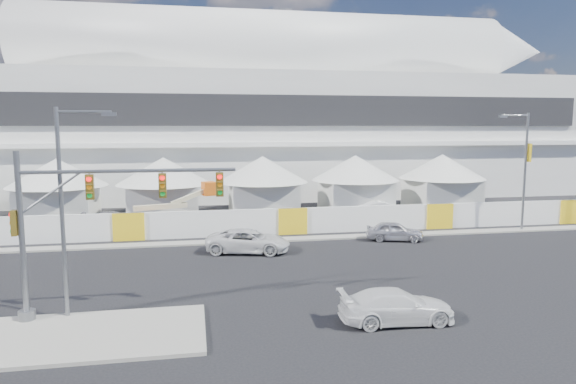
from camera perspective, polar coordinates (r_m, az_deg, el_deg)
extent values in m
plane|color=black|center=(24.68, -6.98, -12.10)|extent=(160.00, 160.00, 0.00)
cube|color=gray|center=(22.31, -22.57, -14.58)|extent=(10.00, 5.00, 0.15)
cube|color=gray|center=(42.40, 20.01, -4.16)|extent=(80.00, 1.20, 0.12)
cube|color=silver|center=(65.91, -2.34, 6.31)|extent=(80.00, 24.00, 14.00)
cube|color=black|center=(53.92, -0.51, 9.06)|extent=(68.00, 0.30, 3.20)
cube|color=white|center=(53.69, -0.46, 5.33)|extent=(72.00, 0.80, 0.50)
cylinder|color=white|center=(64.64, -2.13, 15.88)|extent=(57.60, 8.40, 8.40)
cylinder|color=white|center=(64.89, -0.32, 15.48)|extent=(51.60, 6.80, 6.80)
cylinder|color=white|center=(65.21, 1.47, 15.06)|extent=(45.60, 5.20, 5.20)
cone|color=white|center=(76.60, 23.77, 14.10)|extent=(8.00, 7.60, 7.60)
cube|color=silver|center=(49.13, -24.11, -1.13)|extent=(6.00, 6.00, 3.00)
cone|color=silver|center=(48.83, -24.28, 2.01)|extent=(8.40, 8.40, 2.40)
cube|color=silver|center=(47.79, -13.57, -0.91)|extent=(6.00, 6.00, 3.00)
cone|color=silver|center=(47.49, -13.67, 2.32)|extent=(8.40, 8.40, 2.40)
cube|color=silver|center=(48.13, -2.82, -0.65)|extent=(6.00, 6.00, 3.00)
cone|color=silver|center=(47.83, -2.84, 2.55)|extent=(8.40, 8.40, 2.40)
cube|color=silver|center=(50.11, 7.44, -0.39)|extent=(6.00, 6.00, 3.00)
cone|color=silver|center=(49.82, 7.49, 2.69)|extent=(8.40, 8.40, 2.40)
cube|color=silver|center=(53.55, 16.64, -0.14)|extent=(6.00, 6.00, 3.00)
cone|color=silver|center=(53.28, 16.75, 2.74)|extent=(8.40, 8.40, 2.40)
cube|color=white|center=(39.11, 0.50, -3.25)|extent=(70.00, 0.25, 2.00)
imported|color=silver|center=(37.74, 11.76, -4.27)|extent=(2.75, 4.35, 1.38)
imported|color=silver|center=(33.66, -4.44, -5.45)|extent=(3.75, 5.87, 1.51)
imported|color=silver|center=(22.48, 11.96, -12.29)|extent=(2.17, 4.93, 1.41)
imported|color=white|center=(47.44, 10.43, -1.85)|extent=(1.70, 4.34, 1.41)
imported|color=black|center=(51.85, 27.54, -1.81)|extent=(2.48, 4.33, 1.39)
imported|color=#BAB9BE|center=(43.04, -18.77, -3.05)|extent=(2.34, 5.08, 1.44)
cylinder|color=slate|center=(23.76, -27.47, -4.46)|extent=(0.24, 0.24, 7.06)
cylinder|color=slate|center=(24.61, -27.01, -12.07)|extent=(0.69, 0.69, 0.40)
cylinder|color=slate|center=(22.47, -17.11, 2.25)|extent=(8.78, 0.16, 0.16)
cube|color=#594714|center=(22.79, -21.16, 0.51)|extent=(0.32, 0.22, 1.05)
cube|color=#594714|center=(22.42, -13.76, 0.70)|extent=(0.32, 0.22, 1.05)
cube|color=#594714|center=(22.41, -7.60, 0.84)|extent=(0.32, 0.22, 1.05)
cube|color=#594714|center=(23.72, -28.13, -3.06)|extent=(0.22, 0.32, 1.05)
cylinder|color=gray|center=(23.38, -23.82, -2.23)|extent=(0.18, 0.18, 8.82)
cylinder|color=gray|center=(22.87, -21.72, 8.29)|extent=(2.16, 0.12, 0.12)
cube|color=gray|center=(22.70, -19.26, 8.16)|extent=(0.59, 0.25, 0.15)
cylinder|color=slate|center=(43.97, 24.83, 1.98)|extent=(0.18, 0.18, 9.20)
cylinder|color=slate|center=(43.19, 23.92, 7.80)|extent=(2.25, 0.12, 0.12)
cube|color=slate|center=(42.62, 22.76, 7.73)|extent=(0.61, 0.26, 0.15)
cube|color=yellow|center=(44.02, 25.21, 3.97)|extent=(0.03, 0.61, 1.43)
cube|color=orange|center=(40.01, -15.67, -3.89)|extent=(4.15, 2.73, 1.17)
cube|color=beige|center=(39.64, -13.91, -1.68)|extent=(3.97, 1.52, 0.37)
cube|color=beige|center=(39.47, -10.55, -0.69)|extent=(3.09, 1.21, 1.29)
cube|color=orange|center=(39.43, -8.41, 0.13)|extent=(1.19, 1.19, 1.06)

